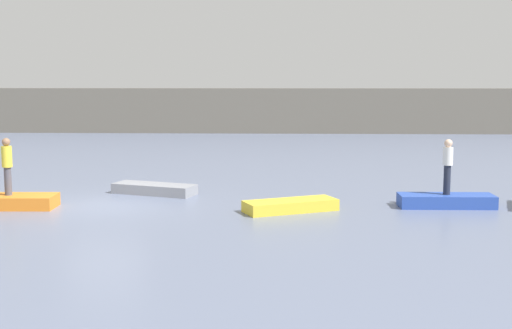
{
  "coord_description": "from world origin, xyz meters",
  "views": [
    {
      "loc": [
        5.71,
        -21.03,
        4.14
      ],
      "look_at": [
        4.75,
        3.91,
        0.86
      ],
      "focal_mm": 47.04,
      "sensor_mm": 36.0,
      "label": 1
    }
  ],
  "objects_px": {
    "rowboat_grey": "(154,189)",
    "rowboat_blue": "(446,201)",
    "rowboat_orange": "(9,202)",
    "person_yellow_shirt": "(7,163)",
    "rowboat_yellow": "(291,206)",
    "person_white_shirt": "(448,163)"
  },
  "relations": [
    {
      "from": "rowboat_orange",
      "to": "person_white_shirt",
      "type": "distance_m",
      "value": 13.98
    },
    {
      "from": "rowboat_yellow",
      "to": "rowboat_grey",
      "type": "bearing_deg",
      "value": 124.73
    },
    {
      "from": "rowboat_orange",
      "to": "rowboat_yellow",
      "type": "height_order",
      "value": "rowboat_orange"
    },
    {
      "from": "rowboat_orange",
      "to": "person_yellow_shirt",
      "type": "height_order",
      "value": "person_yellow_shirt"
    },
    {
      "from": "rowboat_grey",
      "to": "person_white_shirt",
      "type": "relative_size",
      "value": 1.68
    },
    {
      "from": "rowboat_blue",
      "to": "person_white_shirt",
      "type": "relative_size",
      "value": 1.7
    },
    {
      "from": "rowboat_orange",
      "to": "person_white_shirt",
      "type": "relative_size",
      "value": 1.66
    },
    {
      "from": "rowboat_grey",
      "to": "person_white_shirt",
      "type": "height_order",
      "value": "person_white_shirt"
    },
    {
      "from": "rowboat_yellow",
      "to": "person_white_shirt",
      "type": "xyz_separation_m",
      "value": [
        4.98,
        0.85,
        1.23
      ]
    },
    {
      "from": "rowboat_orange",
      "to": "rowboat_yellow",
      "type": "xyz_separation_m",
      "value": [
        8.93,
        -0.18,
        -0.03
      ]
    },
    {
      "from": "rowboat_blue",
      "to": "rowboat_yellow",
      "type": "bearing_deg",
      "value": -171.2
    },
    {
      "from": "rowboat_orange",
      "to": "person_yellow_shirt",
      "type": "xyz_separation_m",
      "value": [
        -0.0,
        -0.0,
        1.23
      ]
    },
    {
      "from": "rowboat_yellow",
      "to": "person_white_shirt",
      "type": "height_order",
      "value": "person_white_shirt"
    },
    {
      "from": "rowboat_yellow",
      "to": "person_yellow_shirt",
      "type": "bearing_deg",
      "value": 154.73
    },
    {
      "from": "rowboat_orange",
      "to": "rowboat_grey",
      "type": "height_order",
      "value": "rowboat_orange"
    },
    {
      "from": "rowboat_blue",
      "to": "person_white_shirt",
      "type": "distance_m",
      "value": 1.2
    },
    {
      "from": "person_yellow_shirt",
      "to": "rowboat_blue",
      "type": "bearing_deg",
      "value": 2.77
    },
    {
      "from": "person_yellow_shirt",
      "to": "rowboat_yellow",
      "type": "bearing_deg",
      "value": -1.15
    },
    {
      "from": "rowboat_grey",
      "to": "rowboat_blue",
      "type": "distance_m",
      "value": 9.99
    },
    {
      "from": "rowboat_grey",
      "to": "rowboat_orange",
      "type": "bearing_deg",
      "value": -127.66
    },
    {
      "from": "person_yellow_shirt",
      "to": "person_white_shirt",
      "type": "bearing_deg",
      "value": 2.77
    },
    {
      "from": "rowboat_grey",
      "to": "rowboat_yellow",
      "type": "bearing_deg",
      "value": -12.17
    }
  ]
}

